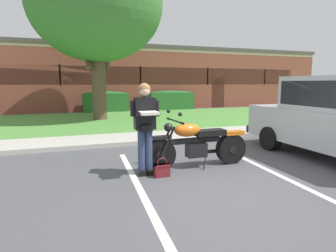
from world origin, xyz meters
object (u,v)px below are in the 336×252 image
(handbag, at_px, (162,169))
(shade_tree, at_px, (96,5))
(motorcycle, at_px, (201,144))
(hedge_center_left, at_px, (171,100))
(hedge_left, at_px, (106,101))
(rider_person, at_px, (145,121))
(brick_building, at_px, (126,78))

(handbag, distance_m, shade_tree, 9.83)
(motorcycle, xyz_separation_m, hedge_center_left, (3.68, 11.72, 0.17))
(hedge_left, bearing_deg, hedge_center_left, -0.00)
(motorcycle, relative_size, handbag, 6.23)
(rider_person, height_order, handbag, rider_person)
(motorcycle, distance_m, hedge_center_left, 12.28)
(shade_tree, distance_m, hedge_center_left, 7.44)
(rider_person, bearing_deg, motorcycle, 5.46)
(hedge_left, relative_size, hedge_center_left, 0.90)
(rider_person, relative_size, hedge_center_left, 0.60)
(motorcycle, relative_size, rider_person, 1.31)
(hedge_center_left, height_order, brick_building, brick_building)
(motorcycle, height_order, shade_tree, shade_tree)
(rider_person, distance_m, shade_tree, 9.21)
(handbag, xyz_separation_m, hedge_center_left, (4.64, 12.06, 0.51))
(shade_tree, xyz_separation_m, brick_building, (3.02, 8.87, -3.01))
(hedge_center_left, bearing_deg, brick_building, 108.61)
(shade_tree, bearing_deg, handbag, -88.88)
(shade_tree, relative_size, brick_building, 0.27)
(hedge_center_left, bearing_deg, rider_person, -112.43)
(motorcycle, xyz_separation_m, handbag, (-0.96, -0.35, -0.34))
(handbag, bearing_deg, hedge_left, 87.37)
(rider_person, xyz_separation_m, shade_tree, (0.08, 8.27, 4.07))
(hedge_left, distance_m, brick_building, 5.95)
(hedge_center_left, relative_size, brick_building, 0.10)
(rider_person, height_order, hedge_center_left, rider_person)
(motorcycle, height_order, hedge_left, hedge_left)
(motorcycle, height_order, handbag, motorcycle)
(hedge_left, xyz_separation_m, hedge_center_left, (4.08, -0.00, 0.00))
(brick_building, bearing_deg, shade_tree, -108.78)
(motorcycle, relative_size, hedge_center_left, 0.79)
(motorcycle, xyz_separation_m, hedge_left, (-0.40, 11.72, 0.17))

